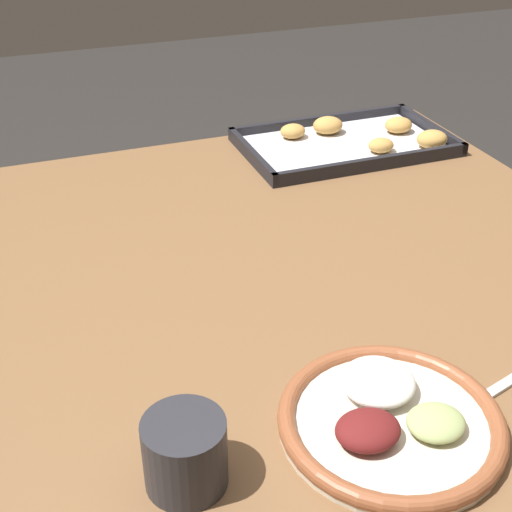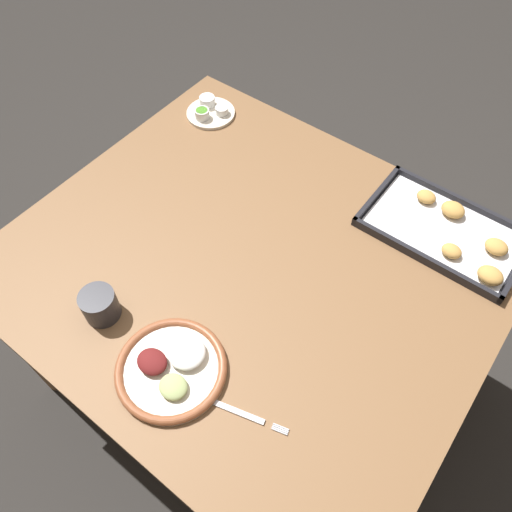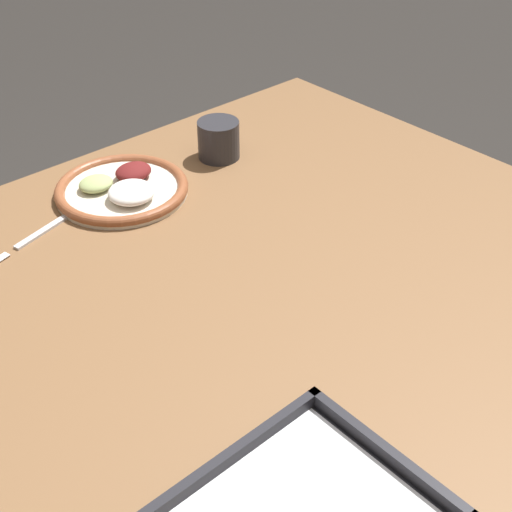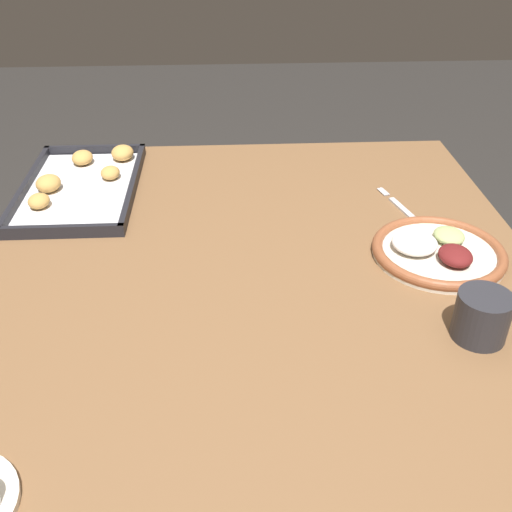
% 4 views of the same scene
% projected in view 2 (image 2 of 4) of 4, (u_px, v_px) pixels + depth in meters
% --- Properties ---
extents(ground_plane, '(8.00, 8.00, 0.00)m').
position_uv_depth(ground_plane, '(254.00, 370.00, 1.85)').
color(ground_plane, '#282623').
extents(dining_table, '(1.19, 1.04, 0.72)m').
position_uv_depth(dining_table, '(253.00, 280.00, 1.34)').
color(dining_table, brown).
rests_on(dining_table, ground_plane).
extents(dinner_plate, '(0.25, 0.25, 0.04)m').
position_uv_depth(dinner_plate, '(172.00, 368.00, 1.09)').
color(dinner_plate, beige).
rests_on(dinner_plate, dining_table).
extents(fork, '(0.20, 0.07, 0.00)m').
position_uv_depth(fork, '(238.00, 412.00, 1.04)').
color(fork, silver).
rests_on(fork, dining_table).
extents(saucer_plate, '(0.15, 0.15, 0.04)m').
position_uv_depth(saucer_plate, '(210.00, 111.00, 1.58)').
color(saucer_plate, beige).
rests_on(saucer_plate, dining_table).
extents(baking_tray, '(0.41, 0.25, 0.04)m').
position_uv_depth(baking_tray, '(450.00, 232.00, 1.30)').
color(baking_tray, black).
rests_on(baking_tray, dining_table).
extents(drinking_cup, '(0.08, 0.08, 0.08)m').
position_uv_depth(drinking_cup, '(100.00, 305.00, 1.15)').
color(drinking_cup, '#28282D').
rests_on(drinking_cup, dining_table).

